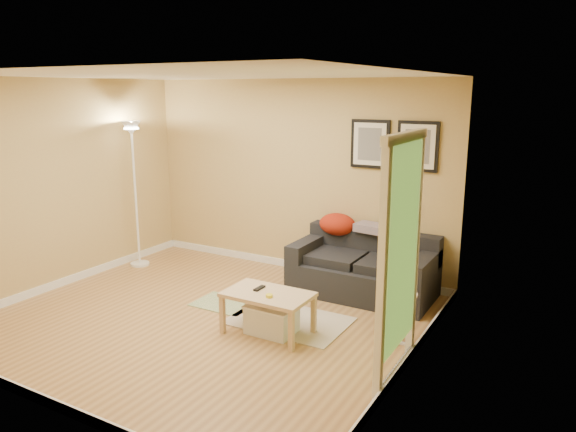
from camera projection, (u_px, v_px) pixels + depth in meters
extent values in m
plane|color=#B0844B|center=(206.00, 318.00, 5.98)|extent=(4.50, 4.50, 0.00)
plane|color=white|center=(198.00, 75.00, 5.39)|extent=(4.50, 4.50, 0.00)
plane|color=tan|center=(295.00, 177.00, 7.38)|extent=(4.50, 0.00, 4.50)
plane|color=tan|center=(31.00, 251.00, 3.99)|extent=(4.50, 0.00, 4.50)
plane|color=tan|center=(59.00, 185.00, 6.77)|extent=(0.00, 4.00, 4.00)
plane|color=tan|center=(412.00, 230.00, 4.60)|extent=(0.00, 4.00, 4.00)
cube|color=white|center=(294.00, 265.00, 7.65)|extent=(4.50, 0.02, 0.10)
cube|color=white|center=(49.00, 402.00, 4.28)|extent=(4.50, 0.02, 0.10)
cube|color=white|center=(69.00, 280.00, 7.05)|extent=(0.02, 4.00, 0.10)
cube|color=white|center=(404.00, 364.00, 4.89)|extent=(0.02, 4.00, 0.10)
cube|color=#C5B49C|center=(289.00, 321.00, 5.90)|extent=(1.25, 0.85, 0.01)
cube|color=#668C4C|center=(224.00, 304.00, 6.37)|extent=(0.70, 0.50, 0.01)
cube|color=black|center=(259.00, 288.00, 5.62)|extent=(0.05, 0.16, 0.02)
cylinder|color=yellow|center=(269.00, 296.00, 5.40)|extent=(0.07, 0.07, 0.03)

